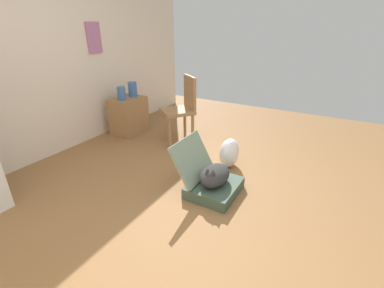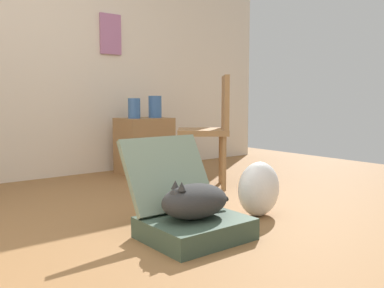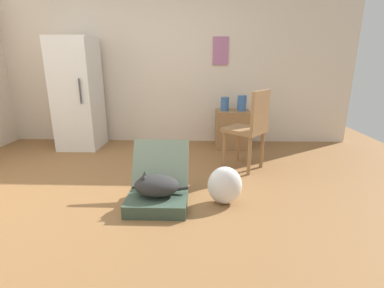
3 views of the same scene
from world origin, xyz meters
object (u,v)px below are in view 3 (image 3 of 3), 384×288
at_px(vase_short, 242,103).
at_px(suitcase_base, 158,201).
at_px(plastic_bag_white, 225,185).
at_px(chair, 250,127).
at_px(refrigerator, 78,94).
at_px(cat, 156,185).
at_px(vase_tall, 225,104).
at_px(side_table, 232,129).

bearing_deg(vase_short, suitcase_base, -117.46).
xyz_separation_m(plastic_bag_white, vase_short, (0.39, 1.86, 0.52)).
bearing_deg(chair, refrigerator, -72.05).
height_order(refrigerator, vase_short, refrigerator).
height_order(cat, vase_tall, vase_tall).
bearing_deg(suitcase_base, refrigerator, 127.70).
bearing_deg(chair, cat, -6.39).
xyz_separation_m(cat, vase_short, (1.02, 1.95, 0.48)).
height_order(vase_short, chair, chair).
bearing_deg(side_table, refrigerator, -178.79).
bearing_deg(refrigerator, suitcase_base, -52.30).
bearing_deg(vase_short, chair, -91.62).
distance_m(side_table, chair, 1.00).
xyz_separation_m(suitcase_base, chair, (0.99, 1.01, 0.48)).
height_order(side_table, vase_short, vase_short).
height_order(cat, refrigerator, refrigerator).
distance_m(refrigerator, chair, 2.65).
distance_m(refrigerator, vase_tall, 2.24).
xyz_separation_m(plastic_bag_white, vase_tall, (0.13, 1.85, 0.50)).
distance_m(vase_tall, chair, 0.98).
bearing_deg(plastic_bag_white, side_table, 82.09).
height_order(plastic_bag_white, vase_short, vase_short).
relative_size(refrigerator, side_table, 2.82).
distance_m(cat, chair, 1.45).
distance_m(side_table, vase_short, 0.43).
distance_m(vase_tall, vase_short, 0.26).
bearing_deg(side_table, chair, -83.90).
distance_m(vase_short, chair, 0.96).
distance_m(cat, plastic_bag_white, 0.64).
bearing_deg(vase_short, vase_tall, -178.80).
bearing_deg(cat, plastic_bag_white, 8.48).
relative_size(plastic_bag_white, chair, 0.37).
bearing_deg(refrigerator, vase_tall, 0.72).
distance_m(side_table, vase_tall, 0.42).
xyz_separation_m(plastic_bag_white, chair, (0.36, 0.91, 0.36)).
height_order(cat, side_table, side_table).
bearing_deg(vase_short, plastic_bag_white, -101.85).
distance_m(plastic_bag_white, refrigerator, 2.86).
bearing_deg(cat, vase_short, 62.42).
relative_size(plastic_bag_white, vase_tall, 1.78).
height_order(refrigerator, side_table, refrigerator).
bearing_deg(vase_tall, side_table, 9.64).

